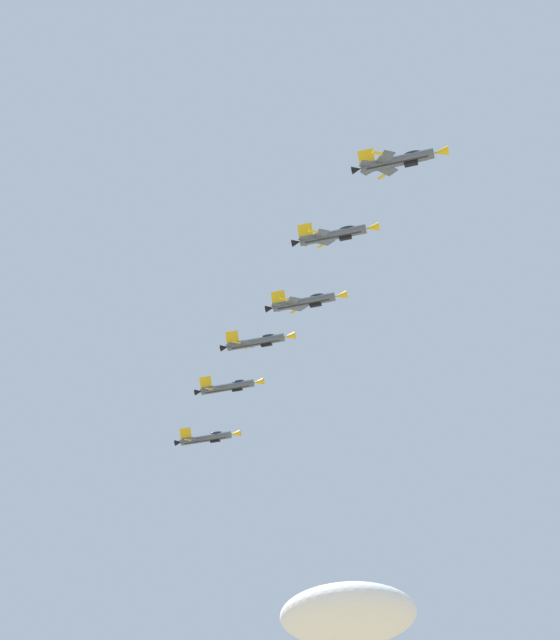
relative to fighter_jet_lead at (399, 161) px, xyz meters
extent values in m
ellipsoid|color=white|center=(-39.72, 237.93, 27.59)|extent=(57.35, 44.83, 20.14)
cylinder|color=#4C5666|center=(-0.28, 0.02, 0.00)|extent=(12.07, 2.28, 1.70)
cube|color=#232833|center=(-0.27, 0.26, -0.40)|extent=(10.14, 1.93, 1.09)
cone|color=yellow|center=(6.86, -0.33, 0.00)|extent=(2.47, 1.68, 1.56)
cone|color=black|center=(-7.02, 0.34, 0.00)|extent=(1.66, 1.44, 1.36)
ellipsoid|color=#192333|center=(2.34, -0.44, 0.54)|extent=(3.27, 1.66, 1.51)
cube|color=black|center=(1.90, 0.33, -0.69)|extent=(2.26, 1.48, 1.29)
cube|color=#4C5666|center=(-1.89, 2.37, 1.28)|extent=(3.52, 4.15, 2.35)
cube|color=yellow|center=(-2.92, 4.22, 2.37)|extent=(1.68, 1.33, 0.50)
cube|color=#4C5666|center=(-2.10, -2.09, -1.43)|extent=(3.29, 4.15, 2.35)
cube|color=yellow|center=(-3.30, -3.83, -2.52)|extent=(1.70, 1.23, 0.50)
cube|color=#4C5666|center=(-5.31, 1.56, 0.79)|extent=(2.37, 2.49, 1.28)
cube|color=#4C5666|center=(-5.44, -1.04, -0.79)|extent=(2.25, 2.41, 1.28)
cube|color=yellow|center=(-5.12, -0.69, 1.54)|extent=(2.67, 1.64, 2.33)
cylinder|color=#4C5666|center=(-12.97, 13.50, 0.16)|extent=(12.07, 2.28, 1.70)
cube|color=#232833|center=(-12.96, 13.76, -0.22)|extent=(10.14, 1.91, 1.14)
cone|color=yellow|center=(-5.83, 13.16, 0.16)|extent=(2.47, 1.68, 1.56)
cone|color=black|center=(-19.71, 13.82, 0.16)|extent=(1.66, 1.44, 1.36)
ellipsoid|color=#192333|center=(-10.35, 13.02, 0.69)|extent=(3.27, 1.68, 1.53)
cube|color=black|center=(-10.79, 13.85, -0.51)|extent=(2.26, 1.49, 1.31)
cube|color=#4C5666|center=(-14.58, 15.79, 1.55)|extent=(3.47, 4.06, 2.51)
cube|color=yellow|center=(-15.61, 17.59, 2.72)|extent=(1.68, 1.33, 0.51)
cube|color=#4C5666|center=(-14.79, 11.47, -1.36)|extent=(3.25, 4.06, 2.51)
cube|color=yellow|center=(-15.99, 9.78, -2.54)|extent=(1.70, 1.22, 0.51)
cube|color=#4C5666|center=(-18.00, 15.01, 1.02)|extent=(2.35, 2.45, 1.36)
cube|color=#4C5666|center=(-18.12, 12.48, -0.69)|extent=(2.24, 2.37, 1.36)
cube|color=yellow|center=(-17.81, 12.72, 1.67)|extent=(2.67, 1.74, 2.27)
cylinder|color=#4C5666|center=(-20.70, 26.69, -2.16)|extent=(12.07, 2.28, 1.70)
cube|color=#232833|center=(-20.69, 26.92, -2.56)|extent=(10.14, 1.93, 1.07)
cone|color=yellow|center=(-13.56, 26.35, -2.16)|extent=(2.47, 1.68, 1.56)
cone|color=black|center=(-27.44, 27.01, -2.16)|extent=(1.66, 1.44, 1.36)
ellipsoid|color=#192333|center=(-18.08, 26.24, -1.61)|extent=(3.27, 1.66, 1.50)
cube|color=black|center=(-18.53, 26.99, -2.86)|extent=(2.26, 1.48, 1.28)
cube|color=#4C5666|center=(-22.31, 29.07, -0.92)|extent=(3.54, 4.18, 2.28)
cube|color=yellow|center=(-23.33, 30.94, 0.13)|extent=(1.68, 1.34, 0.49)
cube|color=#4C5666|center=(-22.52, 24.56, -3.54)|extent=(3.31, 4.19, 2.28)
cube|color=yellow|center=(-23.73, 22.80, -4.59)|extent=(1.70, 1.23, 0.49)
cube|color=#4C5666|center=(-25.73, 28.25, -1.39)|extent=(2.37, 2.51, 1.24)
cube|color=#4C5666|center=(-25.86, 25.62, -2.92)|extent=(2.26, 2.43, 1.24)
cube|color=yellow|center=(-25.54, 26.01, -0.59)|extent=(2.67, 1.60, 2.35)
cylinder|color=#4C5666|center=(-32.80, 38.16, 0.12)|extent=(12.07, 2.28, 1.70)
cube|color=#232833|center=(-32.78, 38.43, -0.26)|extent=(10.14, 1.89, 1.17)
cone|color=yellow|center=(-25.66, 37.82, 0.12)|extent=(2.47, 1.68, 1.56)
cone|color=black|center=(-39.54, 38.48, 0.12)|extent=(1.66, 1.44, 1.36)
ellipsoid|color=#192333|center=(-30.18, 37.66, 0.63)|extent=(3.27, 1.69, 1.53)
cube|color=black|center=(-30.62, 38.52, -0.54)|extent=(2.26, 1.49, 1.32)
cube|color=#4C5666|center=(-34.41, 40.41, 1.57)|extent=(3.44, 4.01, 2.61)
cube|color=yellow|center=(-35.44, 42.17, 2.79)|extent=(1.68, 1.33, 0.52)
cube|color=#4C5666|center=(-34.61, 36.17, -1.47)|extent=(3.22, 4.00, 2.61)
cube|color=yellow|center=(-35.81, 34.52, -2.70)|extent=(1.70, 1.22, 0.52)
cube|color=#4C5666|center=(-37.83, 39.64, 1.00)|extent=(2.33, 2.42, 1.41)
cube|color=#4C5666|center=(-37.95, 37.17, -0.77)|extent=(2.23, 2.34, 1.41)
cube|color=yellow|center=(-37.64, 37.34, 1.59)|extent=(2.68, 1.80, 2.23)
cylinder|color=#4C5666|center=(-42.52, 52.39, 1.23)|extent=(12.07, 2.28, 1.70)
cube|color=#232833|center=(-42.51, 52.67, 0.86)|extent=(10.14, 1.88, 1.19)
cone|color=yellow|center=(-35.38, 52.05, 1.23)|extent=(2.47, 1.68, 1.56)
cone|color=black|center=(-49.26, 52.72, 1.23)|extent=(1.66, 1.44, 1.36)
ellipsoid|color=#192333|center=(-39.90, 51.88, 1.74)|extent=(3.27, 1.69, 1.54)
cube|color=black|center=(-40.34, 52.77, 0.59)|extent=(2.26, 1.49, 1.33)
cube|color=#4C5666|center=(-44.13, 54.61, 2.73)|extent=(3.41, 3.97, 2.67)
cube|color=yellow|center=(-45.16, 56.35, 3.99)|extent=(1.67, 1.33, 0.53)
cube|color=#4C5666|center=(-44.33, 50.44, -0.40)|extent=(3.20, 3.96, 2.67)
cube|color=yellow|center=(-45.53, 48.81, -1.65)|extent=(1.70, 1.22, 0.53)
cube|color=#4C5666|center=(-47.55, 53.86, 2.15)|extent=(2.32, 2.40, 1.45)
cube|color=#4C5666|center=(-47.67, 51.42, 0.32)|extent=(2.22, 2.31, 1.45)
cube|color=yellow|center=(-47.37, 51.54, 2.68)|extent=(2.68, 1.84, 2.20)
cylinder|color=#4C5666|center=(-50.86, 65.51, -2.16)|extent=(12.07, 2.28, 1.70)
cube|color=#232833|center=(-50.85, 65.77, -2.55)|extent=(10.14, 1.91, 1.12)
cone|color=yellow|center=(-43.72, 65.17, -2.16)|extent=(2.47, 1.68, 1.56)
cone|color=black|center=(-57.61, 65.84, -2.16)|extent=(1.66, 1.44, 1.36)
ellipsoid|color=#192333|center=(-48.24, 65.04, -1.62)|extent=(3.27, 1.67, 1.52)
cube|color=black|center=(-48.68, 65.85, -2.84)|extent=(2.26, 1.48, 1.30)
cube|color=#4C5666|center=(-52.47, 67.83, -0.81)|extent=(3.49, 4.09, 2.46)
cube|color=yellow|center=(-53.50, 69.64, 0.34)|extent=(1.68, 1.33, 0.51)
cube|color=#4C5666|center=(-52.68, 63.46, -3.65)|extent=(3.27, 4.09, 2.46)
cube|color=yellow|center=(-53.88, 61.75, -4.80)|extent=(1.70, 1.22, 0.51)
cube|color=#4C5666|center=(-55.90, 67.04, -1.33)|extent=(2.35, 2.47, 1.33)
cube|color=#4C5666|center=(-56.02, 64.48, -2.99)|extent=(2.24, 2.38, 1.33)
cube|color=yellow|center=(-55.71, 64.76, -0.64)|extent=(2.67, 1.71, 2.29)
camera|label=1|loc=(-4.94, -72.93, -105.71)|focal=42.62mm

